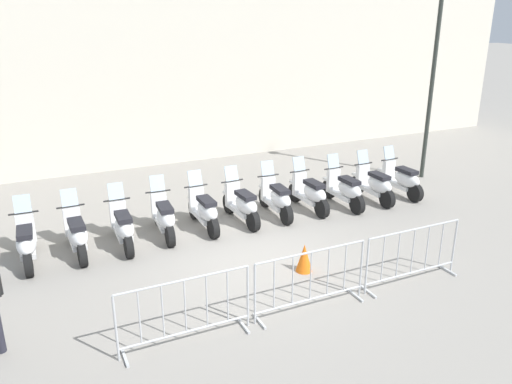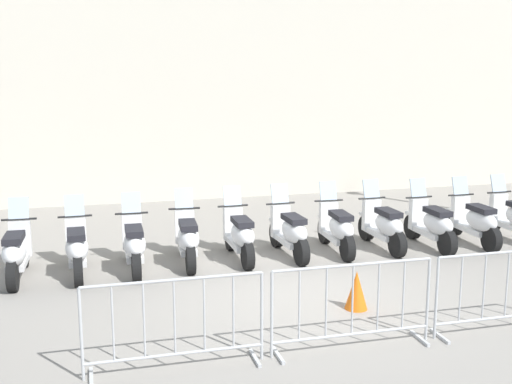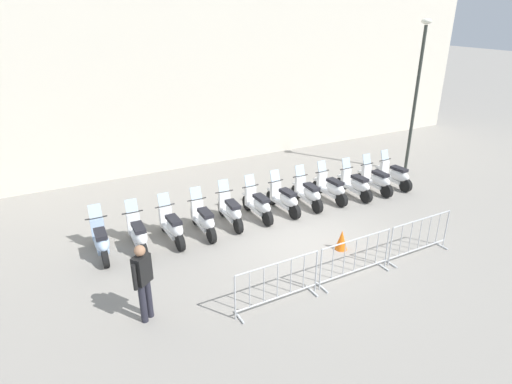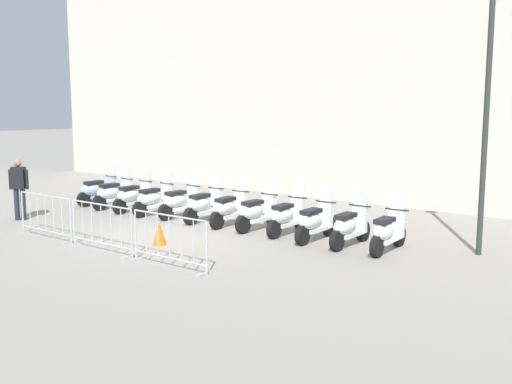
{
  "view_description": "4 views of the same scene",
  "coord_description": "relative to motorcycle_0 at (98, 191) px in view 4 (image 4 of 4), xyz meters",
  "views": [
    {
      "loc": [
        -2.82,
        -8.7,
        4.67
      ],
      "look_at": [
        0.33,
        1.12,
        1.0
      ],
      "focal_mm": 35.66,
      "sensor_mm": 36.0,
      "label": 1
    },
    {
      "loc": [
        -1.82,
        -8.97,
        3.31
      ],
      "look_at": [
        -0.42,
        1.64,
        1.25
      ],
      "focal_mm": 44.53,
      "sensor_mm": 36.0,
      "label": 2
    },
    {
      "loc": [
        -5.0,
        -9.13,
        5.84
      ],
      "look_at": [
        -0.99,
        1.2,
        1.14
      ],
      "focal_mm": 29.83,
      "sensor_mm": 36.0,
      "label": 3
    },
    {
      "loc": [
        11.79,
        -8.76,
        3.25
      ],
      "look_at": [
        1.08,
        2.01,
        0.99
      ],
      "focal_mm": 41.91,
      "sensor_mm": 36.0,
      "label": 4
    }
  ],
  "objects": [
    {
      "name": "ground_plane",
      "position": [
        5.26,
        -1.16,
        -0.45
      ],
      "size": [
        120.0,
        120.0,
        0.0
      ],
      "primitive_type": "plane",
      "color": "gray"
    },
    {
      "name": "motorcycle_10",
      "position": [
        9.15,
        1.04,
        0.0
      ],
      "size": [
        0.61,
        1.72,
        1.24
      ],
      "color": "black",
      "rests_on": "ground"
    },
    {
      "name": "motorcycle_1",
      "position": [
        0.93,
        0.0,
        0.0
      ],
      "size": [
        0.57,
        1.73,
        1.24
      ],
      "color": "black",
      "rests_on": "ground"
    },
    {
      "name": "motorcycle_0",
      "position": [
        0.0,
        0.0,
        0.0
      ],
      "size": [
        0.56,
        1.73,
        1.24
      ],
      "color": "black",
      "rests_on": "ground"
    },
    {
      "name": "motorcycle_7",
      "position": [
        6.39,
        0.83,
        0.0
      ],
      "size": [
        0.56,
        1.73,
        1.24
      ],
      "color": "black",
      "rests_on": "ground"
    },
    {
      "name": "motorcycle_11",
      "position": [
        10.06,
        1.2,
        0.0
      ],
      "size": [
        0.65,
        1.72,
        1.24
      ],
      "color": "black",
      "rests_on": "ground"
    },
    {
      "name": "barrier_segment_2",
      "position": [
        7.62,
        -2.9,
        0.07
      ],
      "size": [
        2.02,
        0.68,
        1.07
      ],
      "color": "#B2B5B7",
      "rests_on": "ground"
    },
    {
      "name": "traffic_cone",
      "position": [
        5.94,
        -1.92,
        -0.18
      ],
      "size": [
        0.32,
        0.32,
        0.55
      ],
      "primitive_type": "cone",
      "color": "orange",
      "rests_on": "ground"
    },
    {
      "name": "barrier_segment_1",
      "position": [
        5.51,
        -3.17,
        0.07
      ],
      "size": [
        2.02,
        0.68,
        1.07
      ],
      "color": "#B2B5B7",
      "rests_on": "ground"
    },
    {
      "name": "motorcycle_5",
      "position": [
        4.57,
        0.6,
        0.0
      ],
      "size": [
        0.62,
        1.72,
        1.24
      ],
      "color": "black",
      "rests_on": "ground"
    },
    {
      "name": "street_lamp",
      "position": [
        11.59,
        2.42,
        2.97
      ],
      "size": [
        0.36,
        0.36,
        5.65
      ],
      "color": "#2D332D",
      "rests_on": "ground"
    },
    {
      "name": "motorcycle_3",
      "position": [
        2.76,
        0.21,
        0.0
      ],
      "size": [
        0.58,
        1.73,
        1.24
      ],
      "color": "black",
      "rests_on": "ground"
    },
    {
      "name": "barrier_segment_0",
      "position": [
        3.41,
        -3.44,
        0.07
      ],
      "size": [
        2.02,
        0.68,
        1.07
      ],
      "color": "#B2B5B7",
      "rests_on": "ground"
    },
    {
      "name": "motorcycle_9",
      "position": [
        8.23,
        0.92,
        0.0
      ],
      "size": [
        0.62,
        1.72,
        1.24
      ],
      "color": "black",
      "rests_on": "ground"
    },
    {
      "name": "motorcycle_8",
      "position": [
        7.3,
        0.95,
        0.0
      ],
      "size": [
        0.63,
        1.72,
        1.24
      ],
      "color": "black",
      "rests_on": "ground"
    },
    {
      "name": "motorcycle_4",
      "position": [
        3.65,
        0.48,
        0.0
      ],
      "size": [
        0.56,
        1.73,
        1.24
      ],
      "color": "black",
      "rests_on": "ground"
    },
    {
      "name": "officer_near_row_end",
      "position": [
        0.73,
        -2.9,
        0.53
      ],
      "size": [
        0.42,
        0.41,
        1.73
      ],
      "color": "#23232D",
      "rests_on": "ground"
    },
    {
      "name": "motorcycle_6",
      "position": [
        5.48,
        0.7,
        0.0
      ],
      "size": [
        0.66,
        1.72,
        1.24
      ],
      "color": "black",
      "rests_on": "ground"
    },
    {
      "name": "motorcycle_2",
      "position": [
        1.85,
        0.11,
        0.0
      ],
      "size": [
        0.63,
        1.72,
        1.24
      ],
      "color": "black",
      "rests_on": "ground"
    }
  ]
}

